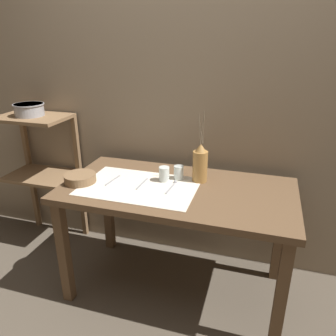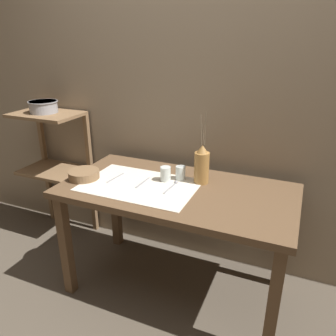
{
  "view_description": "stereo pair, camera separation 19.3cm",
  "coord_description": "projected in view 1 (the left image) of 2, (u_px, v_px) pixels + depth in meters",
  "views": [
    {
      "loc": [
        0.47,
        -1.71,
        1.59
      ],
      "look_at": [
        -0.06,
        0.0,
        0.87
      ],
      "focal_mm": 35.0,
      "sensor_mm": 36.0,
      "label": 1
    },
    {
      "loc": [
        0.65,
        -1.64,
        1.59
      ],
      "look_at": [
        -0.06,
        0.0,
        0.87
      ],
      "focal_mm": 35.0,
      "sensor_mm": 36.0,
      "label": 2
    }
  ],
  "objects": [
    {
      "name": "pitcher_with_flowers",
      "position": [
        200.0,
        164.0,
        2.01
      ],
      "size": [
        0.09,
        0.09,
        0.44
      ],
      "color": "olive",
      "rests_on": "wooden_table"
    },
    {
      "name": "glass_tumbler_far",
      "position": [
        179.0,
        172.0,
        2.06
      ],
      "size": [
        0.06,
        0.06,
        0.09
      ],
      "color": "silver",
      "rests_on": "wooden_table"
    },
    {
      "name": "wooden_table",
      "position": [
        177.0,
        202.0,
        1.99
      ],
      "size": [
        1.39,
        0.72,
        0.75
      ],
      "color": "brown",
      "rests_on": "ground_plane"
    },
    {
      "name": "ground_plane",
      "position": [
        176.0,
        286.0,
        2.24
      ],
      "size": [
        12.0,
        12.0,
        0.0
      ],
      "primitive_type": "plane",
      "color": "brown"
    },
    {
      "name": "wooden_shelf_unit",
      "position": [
        42.0,
        155.0,
        2.53
      ],
      "size": [
        0.51,
        0.35,
        1.05
      ],
      "color": "brown",
      "rests_on": "ground_plane"
    },
    {
      "name": "metal_pot_large",
      "position": [
        29.0,
        109.0,
        2.36
      ],
      "size": [
        0.22,
        0.22,
        0.09
      ],
      "color": "#939399",
      "rests_on": "wooden_shelf_unit"
    },
    {
      "name": "fork_inner",
      "position": [
        113.0,
        180.0,
        2.05
      ],
      "size": [
        0.03,
        0.17,
        0.0
      ],
      "color": "#939399",
      "rests_on": "wooden_table"
    },
    {
      "name": "spoon_inner",
      "position": [
        174.0,
        184.0,
        1.99
      ],
      "size": [
        0.03,
        0.18,
        0.02
      ],
      "color": "#939399",
      "rests_on": "wooden_table"
    },
    {
      "name": "linen_cloth",
      "position": [
        140.0,
        186.0,
        1.97
      ],
      "size": [
        0.69,
        0.45,
        0.0
      ],
      "color": "beige",
      "rests_on": "wooden_table"
    },
    {
      "name": "glass_tumbler_near",
      "position": [
        164.0,
        174.0,
        2.03
      ],
      "size": [
        0.06,
        0.06,
        0.09
      ],
      "color": "silver",
      "rests_on": "wooden_table"
    },
    {
      "name": "wooden_bowl",
      "position": [
        80.0,
        178.0,
        2.02
      ],
      "size": [
        0.19,
        0.19,
        0.05
      ],
      "color": "brown",
      "rests_on": "wooden_table"
    },
    {
      "name": "fork_outer",
      "position": [
        142.0,
        184.0,
        2.0
      ],
      "size": [
        0.02,
        0.17,
        0.0
      ],
      "color": "#939399",
      "rests_on": "wooden_table"
    },
    {
      "name": "stone_wall_back",
      "position": [
        196.0,
        99.0,
        2.21
      ],
      "size": [
        7.0,
        0.06,
        2.4
      ],
      "color": "gray",
      "rests_on": "ground_plane"
    }
  ]
}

